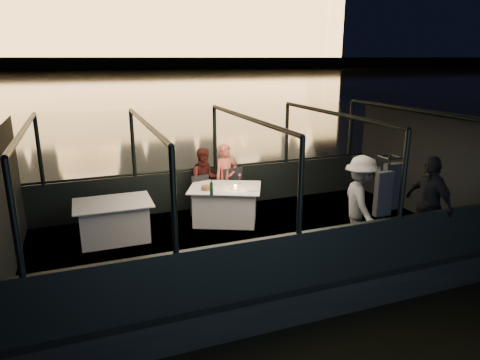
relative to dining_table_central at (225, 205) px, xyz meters
name	(u,v)px	position (x,y,z in m)	size (l,w,h in m)	color
river_water	(90,79)	(0.13, 79.06, -0.89)	(500.00, 500.00, 0.00)	black
boat_hull	(247,261)	(0.13, -0.94, -0.89)	(8.60, 4.40, 1.00)	black
boat_deck	(247,239)	(0.13, -0.94, -0.41)	(8.00, 4.00, 0.04)	black
gunwale_port	(216,187)	(0.13, 1.06, 0.06)	(8.00, 0.08, 0.90)	black
gunwale_starboard	(298,261)	(0.13, -2.94, 0.06)	(8.00, 0.08, 0.90)	black
cabin_glass_port	(215,138)	(0.13, 1.06, 1.21)	(8.00, 0.02, 1.40)	#99B2B2
cabin_glass_starboard	(301,186)	(0.13, -2.94, 1.21)	(8.00, 0.02, 1.40)	#99B2B2
cabin_roof_glass	(248,118)	(0.13, -0.94, 1.91)	(8.00, 4.00, 0.02)	#99B2B2
end_wall_fore	(5,206)	(-3.87, -0.94, 0.76)	(0.02, 4.00, 2.30)	black
end_wall_aft	(419,162)	(4.13, -0.94, 0.76)	(0.02, 4.00, 2.30)	black
canopy_ribs	(248,180)	(0.13, -0.94, 0.76)	(8.00, 4.00, 2.30)	black
embankment	(79,64)	(0.13, 209.06, 0.11)	(400.00, 140.00, 6.00)	#423D33
dining_table_central	(225,205)	(0.00, 0.00, 0.00)	(1.45, 1.05, 0.77)	white
dining_table_aft	(114,220)	(-2.25, -0.11, 0.00)	(1.41, 1.02, 0.75)	silver
chair_port_left	(203,197)	(-0.36, 0.45, 0.06)	(0.41, 0.41, 0.88)	black
chair_port_right	(236,193)	(0.40, 0.45, 0.06)	(0.45, 0.45, 0.97)	black
coat_stand	(384,212)	(1.85, -2.67, 0.51)	(0.52, 0.42, 1.87)	black
person_woman_coral	(226,178)	(0.27, 0.72, 0.36)	(0.54, 0.36, 1.51)	#D65D4D
person_man_maroon	(205,180)	(-0.22, 0.72, 0.36)	(0.70, 0.54, 1.45)	#3E1411
passenger_stripe	(360,202)	(1.88, -1.99, 0.47)	(1.10, 0.62, 1.70)	silver
passenger_dark	(428,204)	(2.91, -2.52, 0.47)	(1.02, 0.43, 1.73)	black
wine_bottle	(211,187)	(-0.41, -0.39, 0.53)	(0.07, 0.07, 0.31)	#13361E
bread_basket	(206,188)	(-0.42, -0.04, 0.42)	(0.20, 0.20, 0.08)	brown
amber_candle	(235,187)	(0.15, -0.21, 0.42)	(0.06, 0.06, 0.08)	#FFB73F
plate_near	(252,190)	(0.44, -0.38, 0.39)	(0.24, 0.24, 0.01)	silver
plate_far	(211,188)	(-0.30, 0.03, 0.39)	(0.26, 0.26, 0.02)	silver
wine_glass_white	(211,189)	(-0.40, -0.32, 0.48)	(0.07, 0.07, 0.20)	silver
wine_glass_red	(240,180)	(0.37, 0.12, 0.48)	(0.07, 0.07, 0.21)	silver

